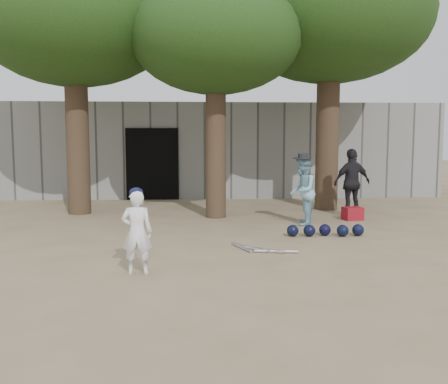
{
  "coord_description": "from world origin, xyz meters",
  "views": [
    {
      "loc": [
        0.08,
        -7.63,
        1.88
      ],
      "look_at": [
        0.6,
        1.0,
        0.95
      ],
      "focal_mm": 40.0,
      "sensor_mm": 36.0,
      "label": 1
    }
  ],
  "objects": [
    {
      "name": "red_bag",
      "position": [
        3.74,
        3.59,
        0.15
      ],
      "size": [
        0.48,
        0.4,
        0.3
      ],
      "primitive_type": "cube",
      "rotation": [
        0.0,
        0.0,
        0.2
      ],
      "color": "maroon",
      "rests_on": "ground"
    },
    {
      "name": "helmet_row",
      "position": [
        2.61,
        1.72,
        0.12
      ],
      "size": [
        1.51,
        0.33,
        0.23
      ],
      "color": "black",
      "rests_on": "ground"
    },
    {
      "name": "bat_pile",
      "position": [
        1.15,
        0.54,
        0.03
      ],
      "size": [
        1.05,
        0.82,
        0.06
      ],
      "color": "#B9BAC1",
      "rests_on": "ground"
    },
    {
      "name": "spectator_dark",
      "position": [
        3.88,
        4.12,
        0.82
      ],
      "size": [
        1.03,
        0.64,
        1.64
      ],
      "primitive_type": "imported",
      "rotation": [
        0.0,
        0.0,
        3.4
      ],
      "color": "black",
      "rests_on": "ground"
    },
    {
      "name": "ground",
      "position": [
        0.0,
        0.0,
        0.0
      ],
      "size": [
        70.0,
        70.0,
        0.0
      ],
      "primitive_type": "plane",
      "color": "#937C5E",
      "rests_on": "ground"
    },
    {
      "name": "spectator_blue",
      "position": [
        2.44,
        3.04,
        0.74
      ],
      "size": [
        0.75,
        0.86,
        1.49
      ],
      "primitive_type": "imported",
      "rotation": [
        0.0,
        0.0,
        4.41
      ],
      "color": "#86BACF",
      "rests_on": "ground"
    },
    {
      "name": "boy_player",
      "position": [
        -0.72,
        -0.78,
        0.59
      ],
      "size": [
        0.44,
        0.3,
        1.18
      ],
      "primitive_type": "imported",
      "rotation": [
        0.0,
        0.0,
        3.11
      ],
      "color": "white",
      "rests_on": "ground"
    },
    {
      "name": "tree_row",
      "position": [
        0.74,
        5.02,
        4.69
      ],
      "size": [
        11.4,
        5.8,
        6.69
      ],
      "color": "brown",
      "rests_on": "ground"
    },
    {
      "name": "back_building",
      "position": [
        -0.0,
        10.33,
        1.5
      ],
      "size": [
        16.0,
        5.24,
        3.0
      ],
      "color": "gray",
      "rests_on": "ground"
    }
  ]
}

